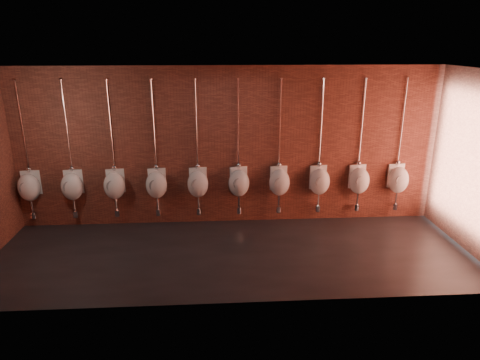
{
  "coord_description": "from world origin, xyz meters",
  "views": [
    {
      "loc": [
        -0.32,
        -6.86,
        3.65
      ],
      "look_at": [
        0.18,
        0.9,
        1.1
      ],
      "focal_mm": 32.0,
      "sensor_mm": 36.0,
      "label": 1
    }
  ],
  "objects_px": {
    "urinal_0": "(29,187)",
    "urinal_2": "(114,185)",
    "urinal_7": "(319,181)",
    "urinal_3": "(156,184)",
    "urinal_8": "(359,180)",
    "urinal_1": "(72,186)",
    "urinal_5": "(239,182)",
    "urinal_4": "(198,183)",
    "urinal_6": "(279,181)",
    "urinal_9": "(398,179)"
  },
  "relations": [
    {
      "from": "urinal_0",
      "to": "urinal_2",
      "type": "bearing_deg",
      "value": 0.0
    },
    {
      "from": "urinal_1",
      "to": "urinal_6",
      "type": "relative_size",
      "value": 1.0
    },
    {
      "from": "urinal_5",
      "to": "urinal_6",
      "type": "relative_size",
      "value": 1.0
    },
    {
      "from": "urinal_7",
      "to": "urinal_1",
      "type": "bearing_deg",
      "value": 180.0
    },
    {
      "from": "urinal_0",
      "to": "urinal_2",
      "type": "distance_m",
      "value": 1.66
    },
    {
      "from": "urinal_1",
      "to": "urinal_6",
      "type": "distance_m",
      "value": 4.15
    },
    {
      "from": "urinal_2",
      "to": "urinal_0",
      "type": "bearing_deg",
      "value": 180.0
    },
    {
      "from": "urinal_7",
      "to": "urinal_8",
      "type": "relative_size",
      "value": 1.0
    },
    {
      "from": "urinal_8",
      "to": "urinal_9",
      "type": "bearing_deg",
      "value": 0.0
    },
    {
      "from": "urinal_0",
      "to": "urinal_9",
      "type": "bearing_deg",
      "value": 0.0
    },
    {
      "from": "urinal_3",
      "to": "urinal_9",
      "type": "bearing_deg",
      "value": 0.0
    },
    {
      "from": "urinal_6",
      "to": "urinal_7",
      "type": "bearing_deg",
      "value": 0.0
    },
    {
      "from": "urinal_0",
      "to": "urinal_4",
      "type": "relative_size",
      "value": 1.0
    },
    {
      "from": "urinal_2",
      "to": "urinal_8",
      "type": "bearing_deg",
      "value": 0.0
    },
    {
      "from": "urinal_1",
      "to": "urinal_2",
      "type": "distance_m",
      "value": 0.83
    },
    {
      "from": "urinal_4",
      "to": "urinal_1",
      "type": "bearing_deg",
      "value": 180.0
    },
    {
      "from": "urinal_2",
      "to": "urinal_6",
      "type": "relative_size",
      "value": 1.0
    },
    {
      "from": "urinal_9",
      "to": "urinal_2",
      "type": "bearing_deg",
      "value": 180.0
    },
    {
      "from": "urinal_1",
      "to": "urinal_6",
      "type": "xyz_separation_m",
      "value": [
        4.15,
        0.0,
        0.0
      ]
    },
    {
      "from": "urinal_2",
      "to": "urinal_5",
      "type": "relative_size",
      "value": 1.0
    },
    {
      "from": "urinal_9",
      "to": "urinal_5",
      "type": "bearing_deg",
      "value": 180.0
    },
    {
      "from": "urinal_5",
      "to": "urinal_3",
      "type": "bearing_deg",
      "value": 180.0
    },
    {
      "from": "urinal_3",
      "to": "urinal_7",
      "type": "xyz_separation_m",
      "value": [
        3.32,
        0.0,
        0.0
      ]
    },
    {
      "from": "urinal_2",
      "to": "urinal_3",
      "type": "distance_m",
      "value": 0.83
    },
    {
      "from": "urinal_0",
      "to": "urinal_5",
      "type": "height_order",
      "value": "same"
    },
    {
      "from": "urinal_3",
      "to": "urinal_4",
      "type": "bearing_deg",
      "value": 0.0
    },
    {
      "from": "urinal_3",
      "to": "urinal_8",
      "type": "distance_m",
      "value": 4.15
    },
    {
      "from": "urinal_6",
      "to": "urinal_7",
      "type": "distance_m",
      "value": 0.83
    },
    {
      "from": "urinal_1",
      "to": "urinal_3",
      "type": "bearing_deg",
      "value": 0.0
    },
    {
      "from": "urinal_7",
      "to": "urinal_3",
      "type": "bearing_deg",
      "value": 180.0
    },
    {
      "from": "urinal_0",
      "to": "urinal_2",
      "type": "xyz_separation_m",
      "value": [
        1.66,
        0.0,
        0.0
      ]
    },
    {
      "from": "urinal_4",
      "to": "urinal_6",
      "type": "distance_m",
      "value": 1.66
    },
    {
      "from": "urinal_0",
      "to": "urinal_1",
      "type": "relative_size",
      "value": 1.0
    },
    {
      "from": "urinal_6",
      "to": "urinal_7",
      "type": "xyz_separation_m",
      "value": [
        0.83,
        0.0,
        0.0
      ]
    },
    {
      "from": "urinal_2",
      "to": "urinal_6",
      "type": "bearing_deg",
      "value": 0.0
    },
    {
      "from": "urinal_2",
      "to": "urinal_4",
      "type": "relative_size",
      "value": 1.0
    },
    {
      "from": "urinal_0",
      "to": "urinal_3",
      "type": "distance_m",
      "value": 2.49
    },
    {
      "from": "urinal_1",
      "to": "urinal_5",
      "type": "bearing_deg",
      "value": 0.0
    },
    {
      "from": "urinal_0",
      "to": "urinal_4",
      "type": "xyz_separation_m",
      "value": [
        3.32,
        0.0,
        0.0
      ]
    },
    {
      "from": "urinal_6",
      "to": "urinal_7",
      "type": "relative_size",
      "value": 1.0
    },
    {
      "from": "urinal_0",
      "to": "urinal_1",
      "type": "bearing_deg",
      "value": 0.0
    },
    {
      "from": "urinal_8",
      "to": "urinal_7",
      "type": "bearing_deg",
      "value": 180.0
    },
    {
      "from": "urinal_4",
      "to": "urinal_5",
      "type": "xyz_separation_m",
      "value": [
        0.83,
        0.0,
        0.0
      ]
    },
    {
      "from": "urinal_7",
      "to": "urinal_8",
      "type": "bearing_deg",
      "value": 0.0
    },
    {
      "from": "urinal_6",
      "to": "urinal_5",
      "type": "bearing_deg",
      "value": 180.0
    },
    {
      "from": "urinal_3",
      "to": "urinal_5",
      "type": "bearing_deg",
      "value": 0.0
    },
    {
      "from": "urinal_3",
      "to": "urinal_4",
      "type": "height_order",
      "value": "same"
    },
    {
      "from": "urinal_0",
      "to": "urinal_8",
      "type": "height_order",
      "value": "same"
    },
    {
      "from": "urinal_2",
      "to": "urinal_8",
      "type": "relative_size",
      "value": 1.0
    },
    {
      "from": "urinal_3",
      "to": "urinal_8",
      "type": "bearing_deg",
      "value": 0.0
    }
  ]
}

